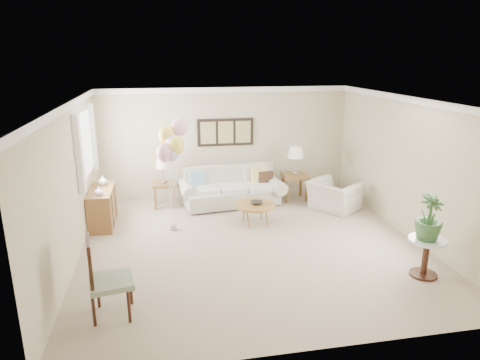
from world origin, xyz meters
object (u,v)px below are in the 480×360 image
at_px(sofa, 231,190).
at_px(accent_chair, 104,276).
at_px(coffee_table, 255,206).
at_px(balloon_cluster, 172,143).
at_px(armchair, 334,196).

bearing_deg(sofa, accent_chair, -120.08).
xyz_separation_m(coffee_table, balloon_cluster, (-1.61, -0.08, 1.36)).
bearing_deg(sofa, balloon_cluster, -134.87).
height_order(sofa, balloon_cluster, balloon_cluster).
bearing_deg(coffee_table, balloon_cluster, -177.16).
height_order(sofa, coffee_table, sofa).
relative_size(sofa, balloon_cluster, 1.11).
relative_size(accent_chair, balloon_cluster, 0.50).
xyz_separation_m(accent_chair, balloon_cluster, (1.01, 2.71, 1.17)).
height_order(armchair, accent_chair, accent_chair).
height_order(coffee_table, balloon_cluster, balloon_cluster).
height_order(coffee_table, armchair, armchair).
relative_size(sofa, armchair, 2.44).
distance_m(sofa, armchair, 2.31).
height_order(accent_chair, balloon_cluster, balloon_cluster).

